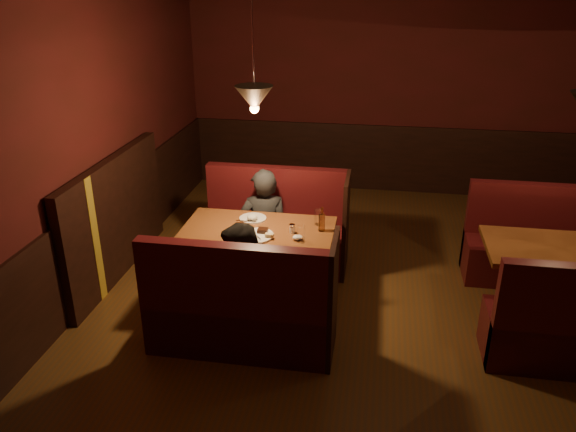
% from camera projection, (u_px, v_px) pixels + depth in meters
% --- Properties ---
extents(room, '(6.02, 7.02, 2.92)m').
position_uv_depth(room, '(365.00, 212.00, 5.12)').
color(room, brown).
rests_on(room, ground).
extents(main_table, '(1.47, 0.89, 1.03)m').
position_uv_depth(main_table, '(259.00, 246.00, 5.47)').
color(main_table, '#5B2F10').
rests_on(main_table, ground).
extents(main_bench_far, '(1.61, 0.58, 1.10)m').
position_uv_depth(main_bench_far, '(277.00, 234.00, 6.32)').
color(main_bench_far, '#4D0F11').
rests_on(main_bench_far, ground).
extents(main_bench_near, '(1.61, 0.58, 1.10)m').
position_uv_depth(main_bench_near, '(241.00, 316.00, 4.82)').
color(main_bench_near, '#4D0F11').
rests_on(main_bench_near, ground).
extents(second_table, '(1.31, 0.83, 0.74)m').
position_uv_depth(second_table, '(555.00, 266.00, 5.22)').
color(second_table, '#5B2F10').
rests_on(second_table, ground).
extents(second_bench_far, '(1.44, 0.54, 1.03)m').
position_uv_depth(second_bench_far, '(535.00, 250.00, 6.01)').
color(second_bench_far, '#4D0F11').
rests_on(second_bench_far, ground).
extents(diner_a, '(0.62, 0.48, 1.52)m').
position_uv_depth(diner_a, '(264.00, 205.00, 6.05)').
color(diner_a, '#252527').
rests_on(diner_a, ground).
extents(diner_b, '(0.87, 0.79, 1.46)m').
position_uv_depth(diner_b, '(243.00, 267.00, 4.83)').
color(diner_b, black).
rests_on(diner_b, ground).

